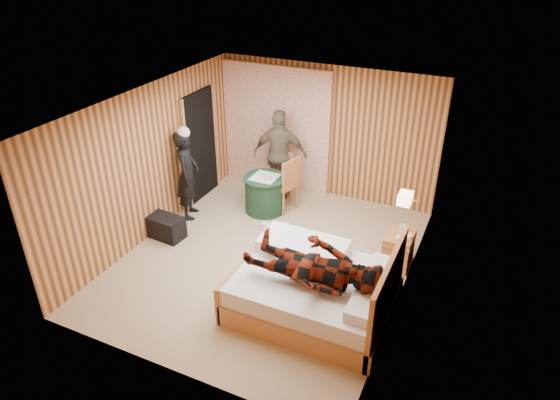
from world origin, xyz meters
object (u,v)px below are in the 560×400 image
at_px(chair_far, 281,171).
at_px(man_at_table, 280,155).
at_px(man_on_bed, 314,258).
at_px(duffel_bag, 164,227).
at_px(wall_lamp, 405,198).
at_px(bed, 317,290).
at_px(nightstand, 398,249).
at_px(round_table, 265,194).
at_px(chair_near, 286,181).
at_px(woman_standing, 187,175).

bearing_deg(chair_far, man_at_table, 160.28).
relative_size(chair_far, man_on_bed, 0.53).
distance_m(chair_far, duffel_bag, 2.45).
bearing_deg(wall_lamp, bed, -123.22).
bearing_deg(chair_far, nightstand, -1.28).
distance_m(bed, round_table, 2.81).
xyz_separation_m(chair_near, man_at_table, (-0.34, 0.47, 0.26)).
xyz_separation_m(duffel_bag, woman_standing, (0.00, 0.78, 0.62)).
relative_size(wall_lamp, woman_standing, 0.16).
height_order(chair_far, duffel_bag, chair_far).
bearing_deg(duffel_bag, wall_lamp, 13.61).
relative_size(nightstand, chair_near, 0.54).
bearing_deg(bed, chair_near, 122.90).
bearing_deg(woman_standing, man_on_bed, -140.93).
bearing_deg(man_on_bed, chair_near, 120.95).
relative_size(wall_lamp, chair_near, 0.25).
relative_size(round_table, woman_standing, 0.48).
distance_m(wall_lamp, chair_near, 2.63).
bearing_deg(woman_standing, man_at_table, -62.13).
relative_size(wall_lamp, nightstand, 0.46).
bearing_deg(woman_standing, bed, -137.65).
height_order(round_table, man_on_bed, man_on_bed).
distance_m(duffel_bag, woman_standing, 1.00).
bearing_deg(chair_far, duffel_bag, -94.26).
bearing_deg(man_on_bed, woman_standing, 151.47).
relative_size(chair_far, chair_near, 0.89).
bearing_deg(man_on_bed, man_at_table, 121.79).
distance_m(round_table, man_on_bed, 3.07).
distance_m(chair_near, woman_standing, 1.75).
distance_m(bed, man_at_table, 3.37).
height_order(chair_far, man_at_table, man_at_table).
height_order(nightstand, chair_near, chair_near).
bearing_deg(chair_near, woman_standing, -41.96).
bearing_deg(duffel_bag, chair_near, 53.22).
relative_size(wall_lamp, man_at_table, 0.15).
xyz_separation_m(chair_far, woman_standing, (-1.17, -1.34, 0.27)).
xyz_separation_m(duffel_bag, man_on_bed, (3.00, -0.85, 0.80)).
xyz_separation_m(wall_lamp, woman_standing, (-3.77, 0.18, -0.49)).
height_order(bed, chair_far, bed).
bearing_deg(chair_near, wall_lamp, 81.40).
height_order(duffel_bag, woman_standing, woman_standing).
xyz_separation_m(nightstand, round_table, (-2.59, 0.63, 0.06)).
bearing_deg(round_table, man_at_table, 90.00).
height_order(nightstand, man_at_table, man_at_table).
height_order(chair_far, man_on_bed, man_on_bed).
distance_m(woman_standing, man_on_bed, 3.42).
bearing_deg(man_on_bed, wall_lamp, 61.98).
xyz_separation_m(nightstand, chair_far, (-2.56, 1.25, 0.26)).
height_order(wall_lamp, duffel_bag, wall_lamp).
xyz_separation_m(bed, round_table, (-1.83, 2.12, 0.02)).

